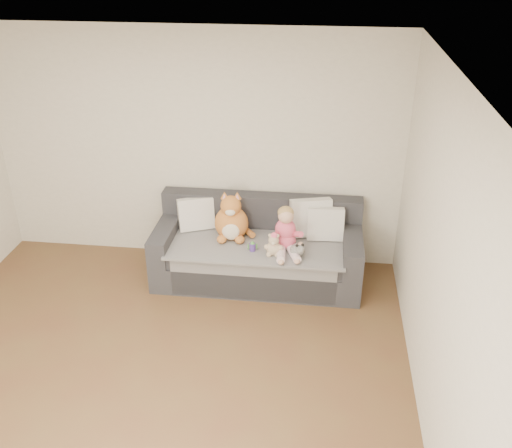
% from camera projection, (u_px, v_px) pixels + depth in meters
% --- Properties ---
extents(room_shell, '(5.00, 5.00, 5.00)m').
position_uv_depth(room_shell, '(137.00, 242.00, 4.37)').
color(room_shell, brown).
rests_on(room_shell, ground).
extents(sofa, '(2.20, 0.94, 0.85)m').
position_uv_depth(sofa, '(258.00, 252.00, 6.19)').
color(sofa, '#26272B').
rests_on(sofa, ground).
extents(cushion_left, '(0.43, 0.31, 0.37)m').
position_uv_depth(cushion_left, '(196.00, 214.00, 6.25)').
color(cushion_left, beige).
rests_on(cushion_left, sofa).
extents(cushion_right_back, '(0.48, 0.31, 0.42)m').
position_uv_depth(cushion_right_back, '(311.00, 218.00, 6.11)').
color(cushion_right_back, beige).
rests_on(cushion_right_back, sofa).
extents(cushion_right_front, '(0.39, 0.19, 0.36)m').
position_uv_depth(cushion_right_front, '(326.00, 224.00, 6.04)').
color(cushion_right_front, beige).
rests_on(cushion_right_front, sofa).
extents(toddler, '(0.33, 0.49, 0.47)m').
position_uv_depth(toddler, '(286.00, 232.00, 5.82)').
color(toddler, '#F1557A').
rests_on(toddler, sofa).
extents(plush_cat, '(0.44, 0.39, 0.55)m').
position_uv_depth(plush_cat, '(232.00, 221.00, 6.05)').
color(plush_cat, '#B45628').
rests_on(plush_cat, sofa).
extents(teddy_bear, '(0.19, 0.14, 0.25)m').
position_uv_depth(teddy_bear, '(274.00, 246.00, 5.77)').
color(teddy_bear, tan).
rests_on(teddy_bear, sofa).
extents(plush_cow, '(0.15, 0.22, 0.18)m').
position_uv_depth(plush_cow, '(298.00, 250.00, 5.74)').
color(plush_cow, white).
rests_on(plush_cow, sofa).
extents(sippy_cup, '(0.10, 0.08, 0.11)m').
position_uv_depth(sippy_cup, '(252.00, 246.00, 5.85)').
color(sippy_cup, '#50348E').
rests_on(sippy_cup, sofa).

